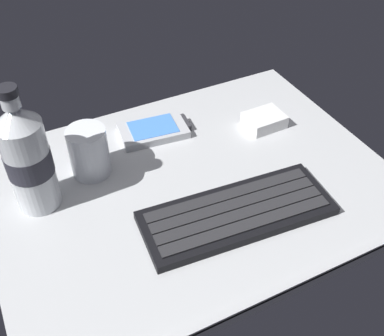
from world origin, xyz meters
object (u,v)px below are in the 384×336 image
object	(u,v)px
water_bottle	(28,158)
handheld_device	(154,130)
juice_cup	(89,153)
charger_block	(264,120)
keyboard	(237,213)

from	to	relation	value
water_bottle	handheld_device	bearing A→B (deg)	19.84
juice_cup	handheld_device	bearing A→B (deg)	20.55
handheld_device	charger_block	size ratio (longest dim) A/B	1.91
keyboard	water_bottle	size ratio (longest dim) A/B	1.43
juice_cup	charger_block	distance (cm)	32.78
keyboard	water_bottle	xyz separation A→B (cm)	(-25.71, 16.32, 8.20)
water_bottle	charger_block	distance (cm)	42.67
juice_cup	water_bottle	distance (cm)	11.10
juice_cup	water_bottle	world-z (taller)	water_bottle
handheld_device	juice_cup	xyz separation A→B (cm)	(-13.31, -4.99, 3.18)
charger_block	keyboard	bearing A→B (deg)	-132.94
handheld_device	keyboard	bearing A→B (deg)	-82.85
handheld_device	charger_block	world-z (taller)	charger_block
handheld_device	juice_cup	bearing A→B (deg)	-159.45
juice_cup	charger_block	size ratio (longest dim) A/B	1.21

